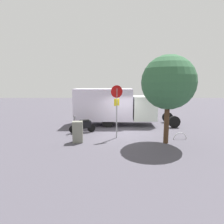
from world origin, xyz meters
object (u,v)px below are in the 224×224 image
object	(u,v)px
motorcycle	(83,125)
stop_sign	(117,103)
box_truck_near	(115,105)
street_tree	(168,83)
utility_cabinet	(78,132)
bike_rack_hoop	(180,139)

from	to	relation	value
motorcycle	stop_sign	bearing A→B (deg)	132.63
box_truck_near	street_tree	bearing A→B (deg)	-58.13
box_truck_near	stop_sign	distance (m)	3.84
box_truck_near	utility_cabinet	bearing A→B (deg)	-114.38
box_truck_near	stop_sign	xyz separation A→B (m)	(-0.03, 3.80, 0.56)
motorcycle	utility_cabinet	distance (m)	2.13
motorcycle	stop_sign	distance (m)	3.11
box_truck_near	bike_rack_hoop	bearing A→B (deg)	-44.80
motorcycle	bike_rack_hoop	bearing A→B (deg)	147.51
box_truck_near	motorcycle	bearing A→B (deg)	-130.56
street_tree	bike_rack_hoop	size ratio (longest dim) A/B	5.81
motorcycle	stop_sign	xyz separation A→B (m)	(-2.30, 1.27, 1.67)
utility_cabinet	bike_rack_hoop	distance (m)	6.22
street_tree	utility_cabinet	bearing A→B (deg)	-1.72
street_tree	utility_cabinet	size ratio (longest dim) A/B	4.01
box_truck_near	street_tree	size ratio (longest dim) A/B	1.68
stop_sign	utility_cabinet	distance (m)	2.89
motorcycle	street_tree	size ratio (longest dim) A/B	0.35
utility_cabinet	street_tree	bearing A→B (deg)	178.28
box_truck_near	stop_sign	size ratio (longest dim) A/B	2.53
box_truck_near	bike_rack_hoop	xyz separation A→B (m)	(-3.91, 4.08, -1.63)
street_tree	bike_rack_hoop	distance (m)	3.67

